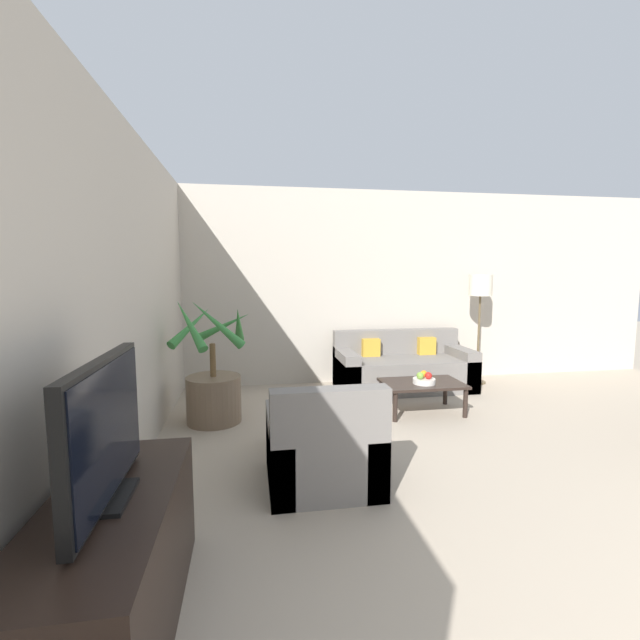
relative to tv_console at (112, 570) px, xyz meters
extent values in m
cube|color=#BCB2A3|center=(2.81, 4.11, 1.04)|extent=(7.81, 0.06, 2.70)
cube|color=#BCB2A3|center=(-0.32, 0.98, 1.04)|extent=(0.06, 7.79, 2.70)
cube|color=black|center=(0.00, 0.00, 0.00)|extent=(0.50, 1.29, 0.62)
cube|color=black|center=(0.00, 0.00, 0.32)|extent=(0.18, 0.29, 0.02)
cube|color=black|center=(0.00, 0.00, 0.62)|extent=(0.05, 0.84, 0.57)
cube|color=black|center=(0.03, 0.00, 0.62)|extent=(0.01, 0.80, 0.53)
cylinder|color=brown|center=(0.21, 2.67, -0.07)|extent=(0.56, 0.56, 0.49)
cylinder|color=brown|center=(0.21, 2.67, 0.35)|extent=(0.06, 0.06, 0.35)
cone|color=#38843D|center=(0.48, 2.67, 0.71)|extent=(0.10, 0.60, 0.46)
cone|color=#38843D|center=(0.30, 2.96, 0.66)|extent=(0.64, 0.29, 0.37)
cone|color=#38843D|center=(-0.02, 2.84, 0.68)|extent=(0.45, 0.56, 0.41)
cone|color=#38843D|center=(0.01, 2.53, 0.74)|extent=(0.41, 0.51, 0.51)
cone|color=#38843D|center=(0.28, 2.45, 0.75)|extent=(0.55, 0.26, 0.53)
cube|color=slate|center=(2.62, 3.55, -0.10)|extent=(1.78, 0.82, 0.42)
cube|color=slate|center=(2.62, 3.88, 0.28)|extent=(1.78, 0.16, 0.34)
cube|color=slate|center=(1.82, 3.55, -0.04)|extent=(0.20, 0.82, 0.54)
cube|color=slate|center=(3.41, 3.55, -0.04)|extent=(0.20, 0.82, 0.54)
cube|color=gold|center=(2.21, 3.76, 0.23)|extent=(0.24, 0.12, 0.24)
cube|color=gold|center=(3.02, 3.76, 0.23)|extent=(0.24, 0.12, 0.24)
cylinder|color=brown|center=(3.76, 3.69, -0.30)|extent=(0.24, 0.24, 0.03)
cylinder|color=brown|center=(3.76, 3.69, 0.32)|extent=(0.03, 0.03, 1.21)
cylinder|color=beige|center=(3.76, 3.69, 1.07)|extent=(0.31, 0.31, 0.29)
cylinder|color=black|center=(2.08, 2.36, -0.15)|extent=(0.05, 0.05, 0.32)
cylinder|color=black|center=(2.87, 2.36, -0.15)|extent=(0.05, 0.05, 0.32)
cylinder|color=black|center=(2.08, 2.84, -0.15)|extent=(0.05, 0.05, 0.32)
cylinder|color=black|center=(2.87, 2.84, -0.15)|extent=(0.05, 0.05, 0.32)
cube|color=black|center=(2.47, 2.60, 0.02)|extent=(0.88, 0.57, 0.03)
cylinder|color=beige|center=(2.47, 2.54, 0.06)|extent=(0.25, 0.25, 0.06)
sphere|color=red|center=(2.50, 2.51, 0.13)|extent=(0.08, 0.08, 0.08)
sphere|color=olive|center=(2.41, 2.52, 0.13)|extent=(0.08, 0.08, 0.08)
sphere|color=orange|center=(2.49, 2.60, 0.13)|extent=(0.08, 0.08, 0.08)
cube|color=slate|center=(1.11, 1.22, -0.10)|extent=(0.80, 0.78, 0.43)
cube|color=slate|center=(1.11, 0.91, 0.30)|extent=(0.80, 0.16, 0.37)
cube|color=slate|center=(0.79, 1.22, -0.05)|extent=(0.16, 0.78, 0.53)
cube|color=slate|center=(1.43, 1.22, -0.05)|extent=(0.16, 0.78, 0.53)
cube|color=slate|center=(1.16, 1.90, -0.13)|extent=(0.61, 0.47, 0.37)
camera|label=1|loc=(0.59, -1.79, 1.25)|focal=24.00mm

